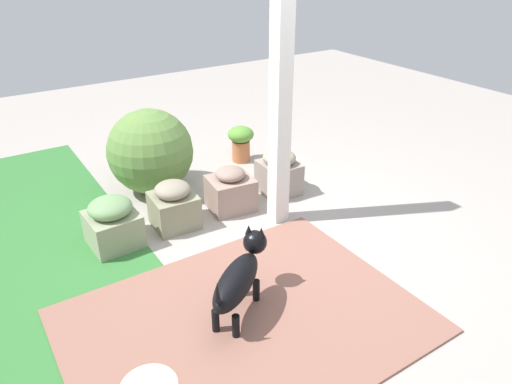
{
  "coord_description": "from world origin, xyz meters",
  "views": [
    {
      "loc": [
        -3.03,
        2.11,
        2.38
      ],
      "look_at": [
        0.3,
        -0.05,
        0.28
      ],
      "focal_mm": 33.7,
      "sensor_mm": 36.0,
      "label": 1
    }
  ],
  "objects_px": {
    "stone_planter_nearest": "(279,172)",
    "terracotta_pot_broad": "(241,141)",
    "stone_planter_far": "(113,223)",
    "porch_pillar": "(281,89)",
    "stone_planter_near": "(231,190)",
    "stone_planter_mid": "(174,205)",
    "dog": "(239,276)",
    "round_shrub": "(150,152)"
  },
  "relations": [
    {
      "from": "round_shrub",
      "to": "terracotta_pot_broad",
      "type": "xyz_separation_m",
      "value": [
        0.14,
        -1.18,
        -0.19
      ]
    },
    {
      "from": "stone_planter_nearest",
      "to": "round_shrub",
      "type": "xyz_separation_m",
      "value": [
        0.77,
        1.09,
        0.21
      ]
    },
    {
      "from": "round_shrub",
      "to": "dog",
      "type": "xyz_separation_m",
      "value": [
        -2.13,
        0.22,
        -0.13
      ]
    },
    {
      "from": "stone_planter_near",
      "to": "terracotta_pot_broad",
      "type": "bearing_deg",
      "value": -36.41
    },
    {
      "from": "stone_planter_mid",
      "to": "stone_planter_near",
      "type": "bearing_deg",
      "value": -90.36
    },
    {
      "from": "stone_planter_near",
      "to": "terracotta_pot_broad",
      "type": "distance_m",
      "value": 1.16
    },
    {
      "from": "porch_pillar",
      "to": "stone_planter_far",
      "type": "height_order",
      "value": "porch_pillar"
    },
    {
      "from": "stone_planter_far",
      "to": "terracotta_pot_broad",
      "type": "relative_size",
      "value": 1.05
    },
    {
      "from": "stone_planter_mid",
      "to": "round_shrub",
      "type": "relative_size",
      "value": 0.51
    },
    {
      "from": "stone_planter_far",
      "to": "stone_planter_mid",
      "type": "bearing_deg",
      "value": -89.53
    },
    {
      "from": "porch_pillar",
      "to": "stone_planter_far",
      "type": "bearing_deg",
      "value": 73.7
    },
    {
      "from": "porch_pillar",
      "to": "terracotta_pot_broad",
      "type": "bearing_deg",
      "value": -17.17
    },
    {
      "from": "porch_pillar",
      "to": "terracotta_pot_broad",
      "type": "xyz_separation_m",
      "value": [
        1.36,
        -0.42,
        -1.01
      ]
    },
    {
      "from": "stone_planter_near",
      "to": "round_shrub",
      "type": "bearing_deg",
      "value": 31.68
    },
    {
      "from": "porch_pillar",
      "to": "stone_planter_nearest",
      "type": "xyz_separation_m",
      "value": [
        0.45,
        -0.33,
        -1.04
      ]
    },
    {
      "from": "stone_planter_near",
      "to": "stone_planter_mid",
      "type": "relative_size",
      "value": 1.04
    },
    {
      "from": "stone_planter_mid",
      "to": "stone_planter_far",
      "type": "relative_size",
      "value": 0.99
    },
    {
      "from": "stone_planter_nearest",
      "to": "terracotta_pot_broad",
      "type": "distance_m",
      "value": 0.92
    },
    {
      "from": "stone_planter_nearest",
      "to": "stone_planter_near",
      "type": "relative_size",
      "value": 1.02
    },
    {
      "from": "stone_planter_nearest",
      "to": "round_shrub",
      "type": "distance_m",
      "value": 1.35
    },
    {
      "from": "porch_pillar",
      "to": "round_shrub",
      "type": "xyz_separation_m",
      "value": [
        1.22,
        0.76,
        -0.83
      ]
    },
    {
      "from": "stone_planter_mid",
      "to": "round_shrub",
      "type": "height_order",
      "value": "round_shrub"
    },
    {
      "from": "stone_planter_near",
      "to": "stone_planter_far",
      "type": "distance_m",
      "value": 1.18
    },
    {
      "from": "porch_pillar",
      "to": "dog",
      "type": "xyz_separation_m",
      "value": [
        -0.91,
        0.98,
        -0.96
      ]
    },
    {
      "from": "stone_planter_near",
      "to": "stone_planter_far",
      "type": "relative_size",
      "value": 1.03
    },
    {
      "from": "porch_pillar",
      "to": "stone_planter_far",
      "type": "distance_m",
      "value": 1.84
    },
    {
      "from": "porch_pillar",
      "to": "stone_planter_near",
      "type": "relative_size",
      "value": 5.45
    },
    {
      "from": "stone_planter_nearest",
      "to": "terracotta_pot_broad",
      "type": "xyz_separation_m",
      "value": [
        0.91,
        -0.09,
        0.03
      ]
    },
    {
      "from": "porch_pillar",
      "to": "stone_planter_nearest",
      "type": "bearing_deg",
      "value": -36.24
    },
    {
      "from": "porch_pillar",
      "to": "stone_planter_mid",
      "type": "distance_m",
      "value": 1.44
    },
    {
      "from": "porch_pillar",
      "to": "stone_planter_near",
      "type": "height_order",
      "value": "porch_pillar"
    },
    {
      "from": "stone_planter_nearest",
      "to": "stone_planter_far",
      "type": "relative_size",
      "value": 1.04
    },
    {
      "from": "stone_planter_mid",
      "to": "dog",
      "type": "bearing_deg",
      "value": 175.5
    },
    {
      "from": "stone_planter_nearest",
      "to": "stone_planter_mid",
      "type": "bearing_deg",
      "value": 90.89
    },
    {
      "from": "stone_planter_far",
      "to": "dog",
      "type": "bearing_deg",
      "value": -160.63
    },
    {
      "from": "stone_planter_mid",
      "to": "dog",
      "type": "distance_m",
      "value": 1.35
    },
    {
      "from": "porch_pillar",
      "to": "terracotta_pot_broad",
      "type": "distance_m",
      "value": 1.75
    },
    {
      "from": "terracotta_pot_broad",
      "to": "stone_planter_mid",
      "type": "bearing_deg",
      "value": 125.74
    },
    {
      "from": "stone_planter_nearest",
      "to": "stone_planter_near",
      "type": "distance_m",
      "value": 0.6
    },
    {
      "from": "terracotta_pot_broad",
      "to": "stone_planter_nearest",
      "type": "bearing_deg",
      "value": 174.22
    },
    {
      "from": "stone_planter_mid",
      "to": "terracotta_pot_broad",
      "type": "distance_m",
      "value": 1.59
    },
    {
      "from": "porch_pillar",
      "to": "stone_planter_mid",
      "type": "bearing_deg",
      "value": 63.88
    }
  ]
}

